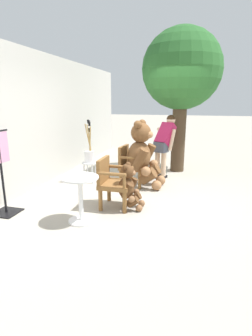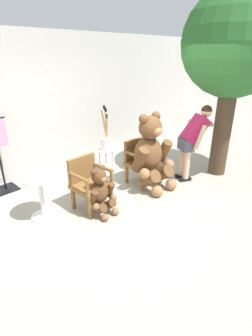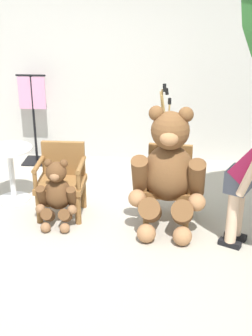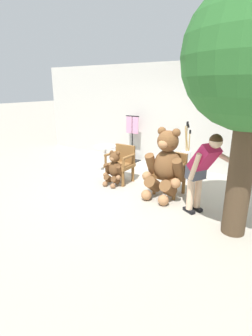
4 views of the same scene
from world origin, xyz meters
The scene contains 11 objects.
ground_plane centered at (0.00, 0.00, 0.00)m, with size 60.00×60.00×0.00m, color #A8A091.
back_wall centered at (0.00, 2.40, 1.40)m, with size 10.00×0.16×2.80m, color beige.
wooden_chair_left centered at (-0.64, 0.44, 0.46)m, with size 0.57×0.53×0.86m.
wooden_chair_right centered at (0.64, 0.44, 0.46)m, with size 0.60×0.56×0.86m.
teddy_bear_large centered at (0.63, 0.18, 0.69)m, with size 0.85×0.83×1.42m.
teddy_bear_small centered at (-0.63, 0.15, 0.39)m, with size 0.48×0.45×0.80m.
person_visitor centered at (1.48, -0.18, 0.89)m, with size 0.89×0.52×1.48m.
white_stool centered at (0.58, 1.38, 0.36)m, with size 0.34×0.34×0.46m.
brush_bucket centered at (0.58, 1.38, 0.66)m, with size 0.22×0.22×0.95m.
round_side_table centered at (-1.34, 0.72, 0.45)m, with size 0.56×0.56×0.72m.
patio_tree centered at (2.21, -0.50, 2.47)m, with size 2.03×1.94×3.52m.
Camera 2 is at (-2.94, -2.63, 2.40)m, focal length 28.00 mm.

